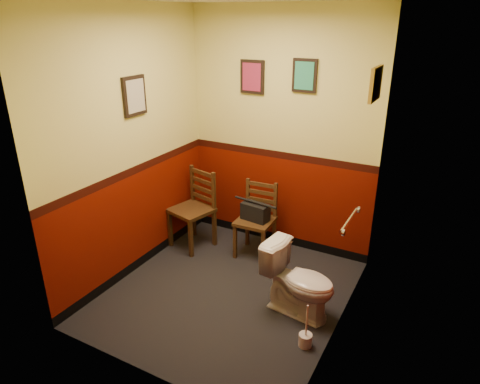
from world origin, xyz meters
name	(u,v)px	position (x,y,z in m)	size (l,w,h in m)	color
floor	(228,292)	(0.00, 0.00, 0.00)	(2.20, 2.40, 0.00)	black
wall_back	(281,134)	(0.00, 1.20, 1.35)	(2.20, 2.70, 0.00)	#5D0F04
wall_front	(135,217)	(0.00, -1.20, 1.35)	(2.20, 2.70, 0.00)	#5D0F04
wall_left	(131,148)	(-1.10, 0.00, 1.35)	(2.40, 2.70, 0.00)	#5D0F04
wall_right	(350,187)	(1.10, 0.00, 1.35)	(2.40, 2.70, 0.00)	#5D0F04
grab_bar	(350,220)	(1.07, 0.25, 0.95)	(0.05, 0.56, 0.06)	silver
framed_print_back_a	(252,77)	(-0.35, 1.18, 1.95)	(0.28, 0.04, 0.36)	black
framed_print_back_b	(305,76)	(0.25, 1.18, 2.00)	(0.26, 0.04, 0.34)	black
framed_print_left	(135,96)	(-1.08, 0.10, 1.85)	(0.04, 0.30, 0.38)	black
framed_print_right	(375,84)	(1.08, 0.60, 2.05)	(0.04, 0.34, 0.28)	olive
toilet	(299,281)	(0.72, 0.05, 0.33)	(0.38, 0.68, 0.67)	white
toilet_brush	(305,339)	(0.94, -0.34, 0.07)	(0.11, 0.11, 0.41)	silver
chair_left	(194,209)	(-0.84, 0.67, 0.47)	(0.53, 0.53, 0.93)	#533519
chair_right	(256,220)	(-0.10, 0.83, 0.43)	(0.42, 0.42, 0.85)	#533519
handbag	(255,212)	(-0.10, 0.79, 0.54)	(0.33, 0.19, 0.23)	black
tp_stack	(278,246)	(0.12, 0.97, 0.08)	(0.23, 0.12, 0.20)	silver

